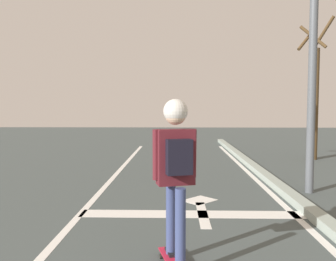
{
  "coord_description": "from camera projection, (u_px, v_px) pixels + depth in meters",
  "views": [
    {
      "loc": [
        0.87,
        0.64,
        1.73
      ],
      "look_at": [
        0.73,
        6.5,
        1.34
      ],
      "focal_mm": 37.91,
      "sensor_mm": 36.0,
      "label": 1
    }
  ],
  "objects": [
    {
      "name": "curb_strip",
      "position": [
        316.0,
        216.0,
        5.41
      ],
      "size": [
        0.24,
        24.0,
        0.14
      ],
      "primitive_type": "cube",
      "color": "#94A197",
      "rests_on": "ground"
    },
    {
      "name": "lane_arrow_head",
      "position": [
        199.0,
        200.0,
        6.55
      ],
      "size": [
        0.71,
        0.71,
        0.01
      ],
      "primitive_type": "cube",
      "rotation": [
        0.0,
        0.0,
        0.79
      ],
      "color": "silver",
      "rests_on": "ground"
    },
    {
      "name": "lane_line_curbside",
      "position": [
        300.0,
        220.0,
        5.42
      ],
      "size": [
        0.12,
        20.0,
        0.01
      ],
      "primitive_type": "cube",
      "color": "silver",
      "rests_on": "ground"
    },
    {
      "name": "stop_bar",
      "position": [
        192.0,
        214.0,
        5.71
      ],
      "size": [
        3.59,
        0.4,
        0.01
      ],
      "primitive_type": "cube",
      "color": "silver",
      "rests_on": "ground"
    },
    {
      "name": "lane_arrow_stem",
      "position": [
        203.0,
        214.0,
        5.71
      ],
      "size": [
        0.16,
        1.4,
        0.01
      ],
      "primitive_type": "cube",
      "color": "silver",
      "rests_on": "ground"
    },
    {
      "name": "roadside_tree",
      "position": [
        314.0,
        97.0,
        11.53
      ],
      "size": [
        1.15,
        1.11,
        4.61
      ],
      "color": "#503A20",
      "rests_on": "ground"
    },
    {
      "name": "skater",
      "position": [
        176.0,
        158.0,
        3.71
      ],
      "size": [
        0.46,
        0.63,
        1.73
      ],
      "color": "#384472",
      "rests_on": "skateboard"
    },
    {
      "name": "lane_line_center",
      "position": [
        77.0,
        218.0,
        5.5
      ],
      "size": [
        0.12,
        20.0,
        0.01
      ],
      "primitive_type": "cube",
      "color": "silver",
      "rests_on": "ground"
    }
  ]
}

